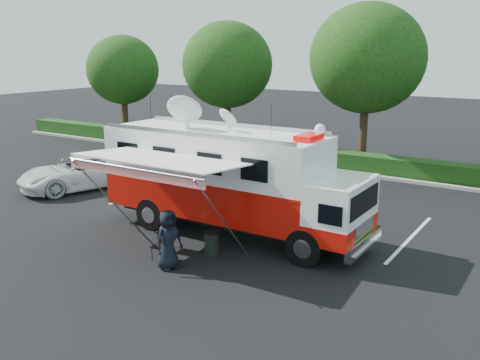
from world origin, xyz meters
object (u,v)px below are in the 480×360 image
(folding_table, at_px, (168,233))
(trash_bin, at_px, (212,243))
(command_truck, at_px, (230,179))
(white_suv, at_px, (81,188))

(folding_table, distance_m, trash_bin, 1.52)
(command_truck, relative_size, trash_bin, 12.67)
(command_truck, relative_size, white_suv, 1.75)
(white_suv, bearing_deg, trash_bin, 1.04)
(white_suv, distance_m, folding_table, 9.54)
(trash_bin, bearing_deg, white_suv, 161.39)
(command_truck, distance_m, trash_bin, 2.61)
(command_truck, height_order, folding_table, command_truck)
(white_suv, bearing_deg, command_truck, 10.97)
(command_truck, bearing_deg, white_suv, 171.32)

